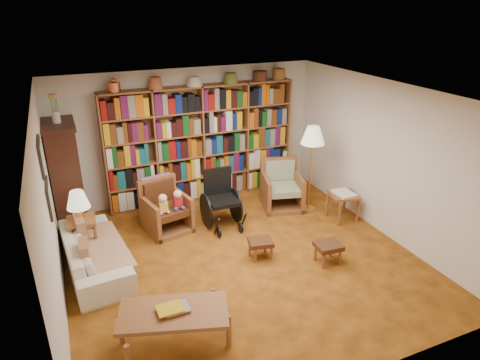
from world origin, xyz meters
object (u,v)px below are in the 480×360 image
side_table_papers (343,198)px  footstool_b (328,247)px  armchair_sage (280,189)px  side_table_lamp (82,229)px  sofa (94,252)px  footstool_a (261,243)px  coffee_table (173,315)px  floor_lamp (313,139)px  wheelchair (221,200)px  armchair_leather (165,209)px

side_table_papers → footstool_b: size_ratio=1.40×
side_table_papers → armchair_sage: bearing=128.9°
side_table_papers → side_table_lamp: bearing=172.4°
sofa → footstool_a: 2.43m
footstool_a → coffee_table: bearing=-143.8°
sofa → footstool_b: size_ratio=4.72×
armchair_sage → floor_lamp: size_ratio=0.57×
floor_lamp → coffee_table: size_ratio=1.21×
sofa → footstool_a: (2.33, -0.68, -0.03)m
footstool_a → coffee_table: coffee_table is taller
wheelchair → floor_lamp: bearing=-4.2°
sofa → side_table_papers: size_ratio=3.36×
footstool_b → sofa: bearing=159.5°
side_table_papers → coffee_table: size_ratio=0.42×
wheelchair → coffee_table: wheelchair is taller
armchair_leather → footstool_b: 2.78m
armchair_leather → footstool_b: armchair_leather is taller
wheelchair → coffee_table: size_ratio=0.76×
side_table_lamp → footstool_a: bearing=-24.6°
footstool_b → coffee_table: (-2.53, -0.71, 0.16)m
wheelchair → side_table_papers: (2.04, -0.67, -0.05)m
side_table_lamp → wheelchair: bearing=2.6°
wheelchair → sofa: bearing=-166.1°
wheelchair → floor_lamp: (1.69, -0.12, 0.92)m
sofa → coffee_table: bearing=-165.6°
sofa → armchair_leather: armchair_leather is taller
armchair_sage → side_table_lamp: bearing=-174.2°
floor_lamp → footstool_b: floor_lamp is taller
side_table_lamp → side_table_papers: size_ratio=1.10×
side_table_papers → floor_lamp: bearing=122.7°
armchair_leather → side_table_papers: 3.09m
footstool_a → footstool_b: footstool_b is taller
armchair_leather → side_table_lamp: bearing=-165.1°
armchair_sage → side_table_papers: bearing=-51.1°
wheelchair → side_table_papers: size_ratio=1.78×
armchair_sage → wheelchair: wheelchair is taller
armchair_leather → coffee_table: armchair_leather is taller
floor_lamp → footstool_a: size_ratio=3.91×
armchair_sage → side_table_papers: 1.20m
floor_lamp → footstool_b: size_ratio=4.01×
armchair_sage → sofa: bearing=-167.0°
side_table_lamp → wheelchair: 2.26m
armchair_leather → armchair_sage: bearing=0.1°
armchair_sage → coffee_table: armchair_sage is taller
armchair_leather → armchair_sage: (2.20, 0.00, -0.02)m
armchair_sage → floor_lamp: (0.40, -0.38, 1.04)m
sofa → footstool_b: sofa is taller
sofa → side_table_lamp: (-0.10, 0.43, 0.18)m
armchair_sage → footstool_a: bearing=-127.1°
wheelchair → side_table_papers: 2.15m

